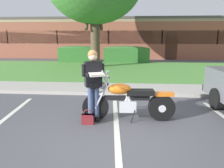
{
  "coord_description": "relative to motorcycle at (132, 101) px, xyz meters",
  "views": [
    {
      "loc": [
        0.25,
        -4.23,
        2.03
      ],
      "look_at": [
        -0.17,
        1.03,
        0.85
      ],
      "focal_mm": 35.01,
      "sensor_mm": 36.0,
      "label": 1
    }
  ],
  "objects": [
    {
      "name": "ground_plane",
      "position": [
        -0.33,
        -0.84,
        -0.49
      ],
      "size": [
        140.0,
        140.0,
        0.0
      ],
      "primitive_type": "plane",
      "color": "#4C4C51"
    },
    {
      "name": "curb_strip",
      "position": [
        -0.33,
        2.21,
        -0.43
      ],
      "size": [
        60.0,
        0.2,
        0.12
      ],
      "primitive_type": "cube",
      "color": "#ADA89E",
      "rests_on": "ground"
    },
    {
      "name": "concrete_walk",
      "position": [
        -0.33,
        3.06,
        -0.45
      ],
      "size": [
        60.0,
        1.5,
        0.08
      ],
      "primitive_type": "cube",
      "color": "#ADA89E",
      "rests_on": "ground"
    },
    {
      "name": "grass_lawn",
      "position": [
        -0.33,
        7.61,
        -0.46
      ],
      "size": [
        60.0,
        7.59,
        0.06
      ],
      "primitive_type": "cube",
      "color": "#518E3D",
      "rests_on": "ground"
    },
    {
      "name": "stall_stripe_1",
      "position": [
        -0.33,
        -0.64,
        -0.49
      ],
      "size": [
        0.49,
        4.39,
        0.01
      ],
      "primitive_type": "cube",
      "rotation": [
        0.0,
        0.0,
        0.09
      ],
      "color": "silver",
      "rests_on": "ground"
    },
    {
      "name": "motorcycle",
      "position": [
        0.0,
        0.0,
        0.0
      ],
      "size": [
        2.24,
        0.82,
        1.26
      ],
      "color": "black",
      "rests_on": "ground"
    },
    {
      "name": "rider_person",
      "position": [
        -0.9,
        -0.14,
        0.52
      ],
      "size": [
        0.57,
        0.66,
        1.7
      ],
      "color": "black",
      "rests_on": "ground"
    },
    {
      "name": "handbag",
      "position": [
        -1.02,
        -0.34,
        -0.34
      ],
      "size": [
        0.28,
        0.13,
        0.36
      ],
      "color": "maroon",
      "rests_on": "ground"
    },
    {
      "name": "hedge_left",
      "position": [
        -3.9,
        11.35,
        0.16
      ],
      "size": [
        3.02,
        0.9,
        1.24
      ],
      "color": "#336B2D",
      "rests_on": "ground"
    },
    {
      "name": "hedge_center_left",
      "position": [
        -0.29,
        11.35,
        0.16
      ],
      "size": [
        3.37,
        0.9,
        1.24
      ],
      "color": "#336B2D",
      "rests_on": "ground"
    },
    {
      "name": "brick_building",
      "position": [
        -1.87,
        18.41,
        1.3
      ],
      "size": [
        26.8,
        9.13,
        3.58
      ],
      "color": "#93513D",
      "rests_on": "ground"
    }
  ]
}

